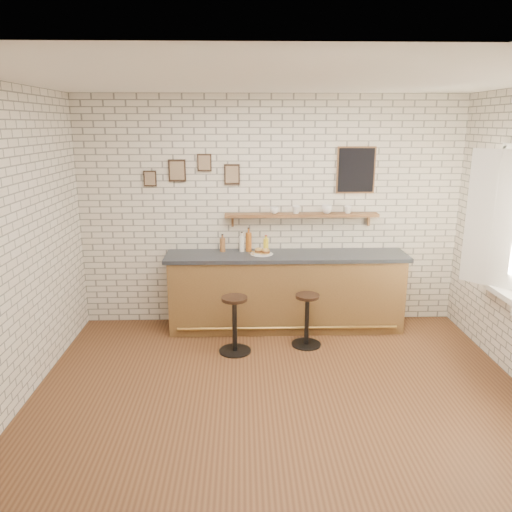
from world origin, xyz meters
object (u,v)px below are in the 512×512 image
object	(u,v)px
sandwich_plate	(262,254)
bitters_bottle_amber	(249,242)
condiment_bottle_yellow	(266,244)
bar_counter	(286,291)
shelf_cup_a	(274,210)
bitters_bottle_brown	(223,244)
shelf_cup_b	(296,210)
shelf_cup_c	(327,209)
bar_stool_right	(307,318)
bitters_bottle_white	(242,243)
bar_stool_left	(235,323)
shelf_cup_d	(348,210)
ciabatta_sandwich	(262,251)

from	to	relation	value
sandwich_plate	bitters_bottle_amber	xyz separation A→B (m)	(-0.16, 0.16, 0.12)
sandwich_plate	condiment_bottle_yellow	bearing A→B (deg)	68.87
sandwich_plate	bitters_bottle_amber	world-z (taller)	bitters_bottle_amber
bar_counter	shelf_cup_a	bearing A→B (deg)	126.37
bitters_bottle_brown	shelf_cup_b	distance (m)	1.06
shelf_cup_c	bar_stool_right	bearing A→B (deg)	155.06
bar_counter	sandwich_plate	xyz separation A→B (m)	(-0.32, -0.01, 0.51)
bitters_bottle_white	shelf_cup_a	world-z (taller)	shelf_cup_a
bar_stool_left	shelf_cup_d	bearing A→B (deg)	31.97
bar_stool_left	shelf_cup_c	distance (m)	1.92
bitters_bottle_white	bar_stool_right	size ratio (longest dim) A/B	0.40
shelf_cup_c	bar_counter	bearing A→B (deg)	108.77
sandwich_plate	bar_counter	bearing A→B (deg)	1.11
bitters_bottle_amber	shelf_cup_a	distance (m)	0.53
sandwich_plate	ciabatta_sandwich	world-z (taller)	ciabatta_sandwich
bar_stool_left	shelf_cup_d	distance (m)	2.10
bitters_bottle_white	shelf_cup_c	distance (m)	1.19
bitters_bottle_amber	bar_stool_right	size ratio (longest dim) A/B	0.48
bar_counter	bar_stool_right	size ratio (longest dim) A/B	4.76
bitters_bottle_white	condiment_bottle_yellow	size ratio (longest dim) A/B	1.21
ciabatta_sandwich	bitters_bottle_brown	world-z (taller)	bitters_bottle_brown
shelf_cup_b	bar_counter	bearing A→B (deg)	156.34
bar_stool_right	shelf_cup_c	distance (m)	1.46
bar_stool_left	sandwich_plate	bearing A→B (deg)	64.30
bitters_bottle_brown	shelf_cup_a	size ratio (longest dim) A/B	2.07
shelf_cup_d	bar_counter	bearing A→B (deg)	168.03
shelf_cup_a	shelf_cup_d	bearing A→B (deg)	-18.75
sandwich_plate	bitters_bottle_amber	bearing A→B (deg)	135.54
shelf_cup_c	bitters_bottle_white	bearing A→B (deg)	90.62
bar_counter	shelf_cup_a	world-z (taller)	shelf_cup_a
bar_stool_left	shelf_cup_b	xyz separation A→B (m)	(0.80, 0.92, 1.18)
bar_stool_right	bar_stool_left	bearing A→B (deg)	-169.73
bitters_bottle_amber	bar_stool_right	xyz separation A→B (m)	(0.69, -0.72, -0.79)
sandwich_plate	bitters_bottle_white	distance (m)	0.32
bar_counter	bitters_bottle_amber	world-z (taller)	bitters_bottle_amber
ciabatta_sandwich	sandwich_plate	bearing A→B (deg)	180.00
condiment_bottle_yellow	shelf_cup_b	xyz separation A→B (m)	(0.39, 0.05, 0.45)
bitters_bottle_brown	bitters_bottle_white	distance (m)	0.25
condiment_bottle_yellow	bar_stool_left	size ratio (longest dim) A/B	0.31
sandwich_plate	bar_stool_right	world-z (taller)	sandwich_plate
bar_counter	ciabatta_sandwich	world-z (taller)	ciabatta_sandwich
ciabatta_sandwich	condiment_bottle_yellow	world-z (taller)	condiment_bottle_yellow
bitters_bottle_brown	bitters_bottle_white	xyz separation A→B (m)	(0.25, 0.00, 0.01)
shelf_cup_a	shelf_cup_b	size ratio (longest dim) A/B	1.05
bar_stool_left	bar_stool_right	size ratio (longest dim) A/B	1.05
sandwich_plate	bitters_bottle_white	bearing A→B (deg)	147.61
shelf_cup_b	bitters_bottle_white	bearing A→B (deg)	103.78
bitters_bottle_amber	shelf_cup_b	world-z (taller)	shelf_cup_b
shelf_cup_a	sandwich_plate	bearing A→B (deg)	-148.45
bitters_bottle_white	shelf_cup_b	bearing A→B (deg)	3.76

